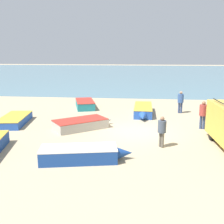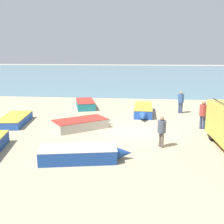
# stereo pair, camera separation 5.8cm
# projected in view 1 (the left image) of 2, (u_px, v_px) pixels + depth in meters

# --- Properties ---
(ground_plane) EXTENTS (200.00, 200.00, 0.00)m
(ground_plane) POSITION_uv_depth(u_px,v_px,m) (135.00, 132.00, 16.05)
(ground_plane) COLOR tan
(sea_water) EXTENTS (120.00, 80.00, 0.01)m
(sea_water) POSITION_uv_depth(u_px,v_px,m) (139.00, 72.00, 66.50)
(sea_water) COLOR slate
(sea_water) RESTS_ON ground_plane
(fishing_rowboat_0) EXTENTS (1.43, 4.77, 0.67)m
(fishing_rowboat_0) POSITION_uv_depth(u_px,v_px,m) (143.00, 110.00, 20.49)
(fishing_rowboat_0) COLOR #234CA3
(fishing_rowboat_0) RESTS_ON ground_plane
(fishing_rowboat_1) EXTENTS (3.81, 3.29, 0.61)m
(fishing_rowboat_1) POSITION_uv_depth(u_px,v_px,m) (82.00, 124.00, 16.69)
(fishing_rowboat_1) COLOR #ADA89E
(fishing_rowboat_1) RESTS_ON ground_plane
(fishing_rowboat_4) EXTENTS (2.33, 4.00, 0.66)m
(fishing_rowboat_4) POSITION_uv_depth(u_px,v_px,m) (85.00, 104.00, 23.14)
(fishing_rowboat_4) COLOR #1E757F
(fishing_rowboat_4) RESTS_ON ground_plane
(fishing_rowboat_5) EXTENTS (2.05, 4.35, 0.52)m
(fishing_rowboat_5) POSITION_uv_depth(u_px,v_px,m) (15.00, 119.00, 17.93)
(fishing_rowboat_5) COLOR #234CA3
(fishing_rowboat_5) RESTS_ON ground_plane
(fishing_rowboat_6) EXTENTS (4.20, 1.88, 0.64)m
(fishing_rowboat_6) POSITION_uv_depth(u_px,v_px,m) (83.00, 154.00, 11.61)
(fishing_rowboat_6) COLOR navy
(fishing_rowboat_6) RESTS_ON ground_plane
(fisherman_0) EXTENTS (0.47, 0.47, 1.79)m
(fisherman_0) POSITION_uv_depth(u_px,v_px,m) (203.00, 112.00, 16.40)
(fisherman_0) COLOR navy
(fisherman_0) RESTS_ON ground_plane
(fisherman_1) EXTENTS (0.46, 0.46, 1.77)m
(fisherman_1) POSITION_uv_depth(u_px,v_px,m) (181.00, 100.00, 20.83)
(fisherman_1) COLOR navy
(fisherman_1) RESTS_ON ground_plane
(fisherman_2) EXTENTS (0.42, 0.42, 1.61)m
(fisherman_2) POSITION_uv_depth(u_px,v_px,m) (162.00, 129.00, 13.18)
(fisherman_2) COLOR #5B564C
(fisherman_2) RESTS_ON ground_plane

